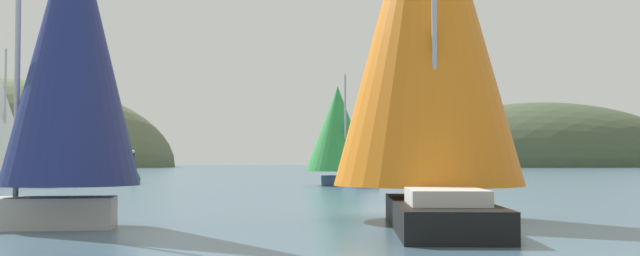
# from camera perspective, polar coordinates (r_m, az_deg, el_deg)

# --- Properties ---
(ground_plane) EXTENTS (360.00, 360.00, 0.00)m
(ground_plane) POSITION_cam_1_polar(r_m,az_deg,el_deg) (27.92, 7.46, -5.86)
(ground_plane) COLOR #426075
(headland_right) EXTENTS (66.40, 44.00, 27.74)m
(headland_right) POSITION_cam_1_polar(r_m,az_deg,el_deg) (175.24, 16.02, -2.73)
(headland_right) COLOR #425138
(headland_right) RESTS_ON ground_plane
(sailboat_green_sail) EXTENTS (5.16, 7.28, 7.19)m
(sailboat_green_sail) POSITION_cam_1_polar(r_m,az_deg,el_deg) (51.00, 1.36, -0.25)
(sailboat_green_sail) COLOR navy
(sailboat_green_sail) RESTS_ON ground_plane
(sailboat_navy_sail) EXTENTS (6.81, 3.61, 8.73)m
(sailboat_navy_sail) POSITION_cam_1_polar(r_m,az_deg,el_deg) (21.01, -18.19, 4.89)
(sailboat_navy_sail) COLOR #B7B2A8
(sailboat_navy_sail) RESTS_ON ground_plane
(sailboat_orange_sail) EXTENTS (6.18, 9.93, 12.06)m
(sailboat_orange_sail) POSITION_cam_1_polar(r_m,az_deg,el_deg) (22.74, 7.91, 7.97)
(sailboat_orange_sail) COLOR black
(sailboat_orange_sail) RESTS_ON ground_plane
(channel_buoy) EXTENTS (1.10, 1.10, 2.64)m
(channel_buoy) POSITION_cam_1_polar(r_m,az_deg,el_deg) (57.47, -13.56, -3.58)
(channel_buoy) COLOR green
(channel_buoy) RESTS_ON ground_plane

